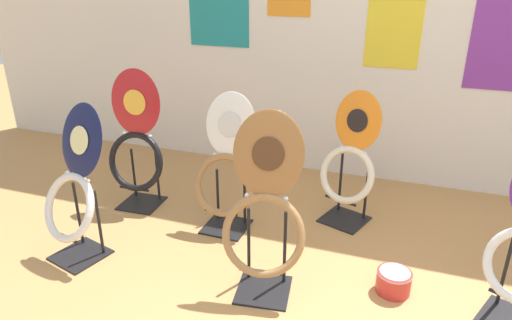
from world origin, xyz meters
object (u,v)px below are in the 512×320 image
Objects in this scene: toilet_seat_display_white_plain at (226,172)px; toilet_seat_display_navy_moon at (74,190)px; paint_can at (395,281)px; toilet_seat_display_woodgrain at (265,214)px; toilet_seat_display_crimson_swirl at (136,148)px; toilet_seat_display_orange_sun at (349,165)px.

toilet_seat_display_navy_moon is at bearing -140.16° from toilet_seat_display_white_plain.
toilet_seat_display_white_plain reaches higher than paint_can.
toilet_seat_display_white_plain is at bearing 129.73° from toilet_seat_display_woodgrain.
toilet_seat_display_crimson_swirl is 1.10× the size of toilet_seat_display_white_plain.
toilet_seat_display_orange_sun is at bearing 32.95° from toilet_seat_display_navy_moon.
toilet_seat_display_crimson_swirl is at bearing 167.30° from paint_can.
toilet_seat_display_white_plain is at bearing -154.76° from toilet_seat_display_orange_sun.
toilet_seat_display_woodgrain is 5.24× the size of paint_can.
toilet_seat_display_crimson_swirl reaches higher than toilet_seat_display_orange_sun.
toilet_seat_display_woodgrain is 1.08× the size of toilet_seat_display_white_plain.
toilet_seat_display_white_plain is at bearing 163.58° from paint_can.
toilet_seat_display_crimson_swirl is 0.72m from toilet_seat_display_white_plain.
toilet_seat_display_navy_moon is 1.13m from toilet_seat_display_woodgrain.
toilet_seat_display_orange_sun is 4.84× the size of paint_can.
toilet_seat_display_crimson_swirl is (-1.15, 0.61, -0.02)m from toilet_seat_display_woodgrain.
toilet_seat_display_navy_moon is at bearing -171.88° from paint_can.
toilet_seat_display_orange_sun and toilet_seat_display_white_plain have the same top height.
toilet_seat_display_orange_sun is at bearing 25.24° from toilet_seat_display_white_plain.
paint_can is (1.81, -0.41, -0.37)m from toilet_seat_display_crimson_swirl.
paint_can is at bearing 8.12° from toilet_seat_display_navy_moon.
paint_can is at bearing -61.20° from toilet_seat_display_orange_sun.
toilet_seat_display_white_plain is (-0.73, -0.34, -0.01)m from toilet_seat_display_orange_sun.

